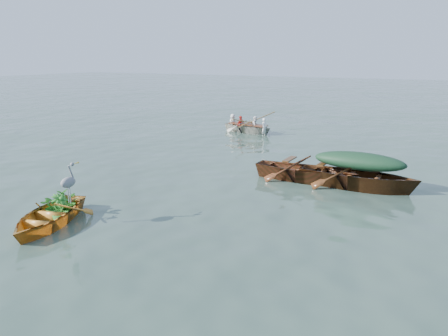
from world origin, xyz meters
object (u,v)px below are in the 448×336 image
object	(u,v)px
yellow_dinghy	(49,225)
open_wooden_boat	(305,181)
rowed_boat	(248,133)
heron	(69,189)
green_tarp_boat	(357,188)

from	to	relation	value
yellow_dinghy	open_wooden_boat	size ratio (longest dim) A/B	0.72
open_wooden_boat	rowed_boat	world-z (taller)	open_wooden_boat
heron	yellow_dinghy	bearing A→B (deg)	-174.81
yellow_dinghy	heron	world-z (taller)	heron
green_tarp_boat	heron	bearing A→B (deg)	140.32
yellow_dinghy	green_tarp_boat	size ratio (longest dim) A/B	0.68
open_wooden_boat	heron	bearing A→B (deg)	150.91
yellow_dinghy	heron	distance (m)	1.05
rowed_boat	open_wooden_boat	bearing A→B (deg)	-131.75
green_tarp_boat	heron	xyz separation A→B (m)	(-5.12, -6.09, 0.89)
yellow_dinghy	rowed_boat	size ratio (longest dim) A/B	0.85
yellow_dinghy	rowed_boat	world-z (taller)	rowed_boat
green_tarp_boat	rowed_boat	xyz separation A→B (m)	(-6.91, 7.09, 0.00)
rowed_boat	heron	distance (m)	13.33
green_tarp_boat	rowed_boat	distance (m)	9.90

